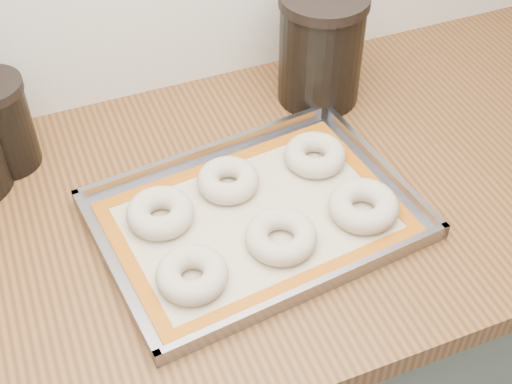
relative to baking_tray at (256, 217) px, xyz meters
name	(u,v)px	position (x,y,z in m)	size (l,w,h in m)	color
countertop	(165,231)	(-0.13, 0.05, -0.03)	(3.06, 0.68, 0.04)	brown
baking_tray	(256,217)	(0.00, 0.00, 0.00)	(0.49, 0.38, 0.03)	gray
baking_mat	(256,218)	(0.00, 0.00, 0.00)	(0.45, 0.34, 0.00)	#C6B793
bagel_front_left	(192,275)	(-0.13, -0.08, 0.02)	(0.10, 0.10, 0.03)	beige
bagel_front_mid	(281,236)	(0.01, -0.06, 0.01)	(0.10, 0.10, 0.03)	beige
bagel_front_right	(363,206)	(0.15, -0.05, 0.02)	(0.11, 0.11, 0.04)	beige
bagel_back_left	(160,213)	(-0.13, 0.05, 0.02)	(0.10, 0.10, 0.04)	beige
bagel_back_mid	(228,180)	(-0.02, 0.08, 0.01)	(0.10, 0.10, 0.03)	beige
bagel_back_right	(315,155)	(0.13, 0.08, 0.01)	(0.10, 0.10, 0.03)	beige
canister_mid	(0,124)	(-0.32, 0.27, 0.07)	(0.10, 0.10, 0.16)	black
canister_right	(321,48)	(0.22, 0.24, 0.10)	(0.15, 0.15, 0.20)	black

